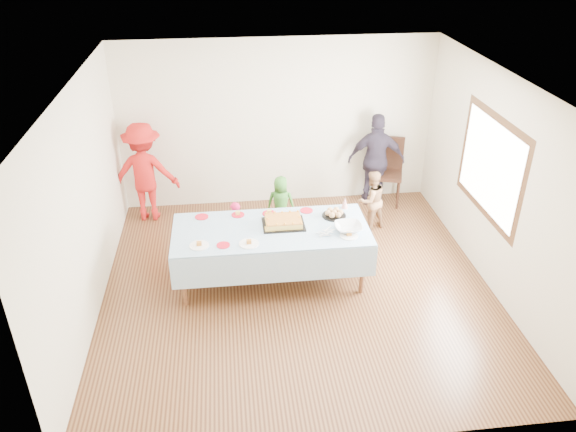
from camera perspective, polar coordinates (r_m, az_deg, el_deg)
name	(u,v)px	position (r m, az deg, el deg)	size (l,w,h in m)	color
ground	(297,286)	(7.45, 0.96, -7.09)	(5.00, 5.00, 0.00)	#412212
room_walls	(303,162)	(6.57, 1.55, 5.55)	(5.04, 5.04, 2.72)	beige
party_table	(271,232)	(7.18, -1.73, -1.68)	(2.50, 1.10, 0.78)	#54311D
birthday_cake	(283,222)	(7.21, -0.47, -0.60)	(0.54, 0.41, 0.10)	black
rolls_tray	(334,214)	(7.44, 4.70, 0.25)	(0.32, 0.32, 0.10)	black
punch_bowl	(348,228)	(7.12, 6.14, -1.19)	(0.35, 0.35, 0.09)	silver
party_hat	(345,203)	(7.64, 5.79, 1.35)	(0.09, 0.09, 0.16)	silver
fork_pile	(327,232)	(7.02, 3.95, -1.66)	(0.24, 0.18, 0.07)	white
plate_red_far_a	(202,217)	(7.49, -8.75, -0.08)	(0.18, 0.18, 0.01)	red
plate_red_far_b	(238,215)	(7.48, -5.11, 0.13)	(0.17, 0.17, 0.01)	red
plate_red_far_c	(269,213)	(7.49, -1.92, 0.26)	(0.19, 0.19, 0.01)	red
plate_red_far_d	(306,210)	(7.56, 1.89, 0.56)	(0.17, 0.17, 0.01)	red
plate_red_near	(223,245)	(6.84, -6.59, -2.96)	(0.16, 0.16, 0.01)	red
plate_white_left	(199,245)	(6.87, -9.01, -2.97)	(0.24, 0.24, 0.01)	white
plate_white_mid	(249,244)	(6.84, -3.98, -2.82)	(0.25, 0.25, 0.01)	white
plate_white_right	(349,236)	(7.03, 6.21, -1.99)	(0.23, 0.23, 0.01)	white
dining_chair	(388,167)	(9.45, 10.11, 4.96)	(0.59, 0.59, 1.09)	black
toddler_left	(235,227)	(8.00, -5.36, -1.09)	(0.28, 0.19, 0.78)	#E21C56
toddler_mid	(281,203)	(8.50, -0.73, 1.29)	(0.43, 0.28, 0.87)	#357727
toddler_right	(371,200)	(8.60, 8.46, 1.59)	(0.46, 0.36, 0.94)	#A9784E
adult_left	(145,172)	(8.94, -14.34, 4.34)	(1.02, 0.59, 1.58)	red
adult_right	(376,160)	(9.24, 8.95, 5.63)	(0.91, 0.38, 1.55)	#312939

